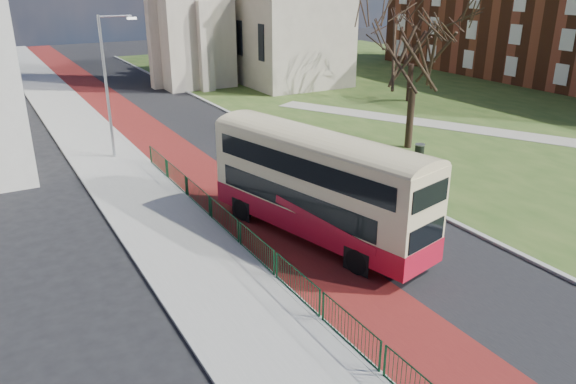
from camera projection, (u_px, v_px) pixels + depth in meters
ground at (358, 270)px, 20.63m from camera, size 160.00×160.00×0.00m
road_carriageway at (198, 137)px, 37.52m from camera, size 9.00×120.00×0.01m
bus_lane at (159, 142)px, 36.28m from camera, size 3.40×120.00×0.01m
pavement_west at (99, 150)px, 34.51m from camera, size 4.00×120.00×0.12m
kerb_west at (131, 145)px, 35.43m from camera, size 0.25×120.00×0.13m
kerb_east at (247, 121)px, 41.24m from camera, size 0.25×80.00×0.13m
grass_green at (447, 95)px, 50.42m from camera, size 40.00×80.00×0.04m
footpath at (510, 134)px, 37.92m from camera, size 18.84×32.82×0.03m
pedestrian_railing at (238, 233)px, 22.31m from camera, size 0.07×24.00×1.12m
streetlamp at (108, 80)px, 31.54m from camera, size 2.13×0.18×8.00m
bus at (317, 182)px, 22.30m from camera, size 4.76×10.54×4.30m
winter_tree_near at (417, 38)px, 32.74m from camera, size 7.68×7.68×9.61m
winter_tree_far at (414, 34)px, 45.97m from camera, size 5.48×5.48×8.01m
litter_bin at (419, 152)px, 32.62m from camera, size 0.77×0.77×0.93m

